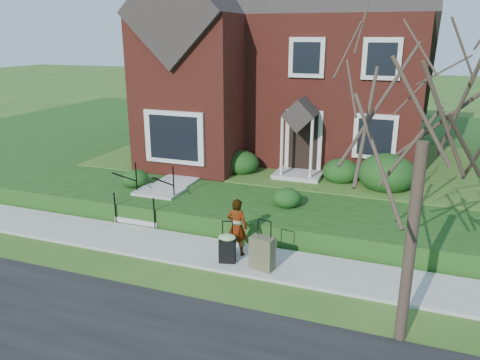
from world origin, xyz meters
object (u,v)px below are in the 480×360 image
at_px(tree_verge, 425,120).
at_px(suitcase_black, 227,247).
at_px(suitcase_olive, 262,253).
at_px(front_steps, 152,201).
at_px(woman, 237,227).

bearing_deg(tree_verge, suitcase_black, 158.88).
relative_size(suitcase_black, suitcase_olive, 0.87).
distance_m(front_steps, suitcase_olive, 4.79).
xyz_separation_m(woman, tree_verge, (3.97, -2.06, 3.24)).
relative_size(woman, suitcase_olive, 1.21).
xyz_separation_m(woman, suitcase_olive, (0.82, -0.53, -0.33)).
bearing_deg(woman, tree_verge, 155.50).
bearing_deg(front_steps, suitcase_black, -33.39).
xyz_separation_m(front_steps, tree_verge, (7.39, -3.77, 3.57)).
bearing_deg(woman, front_steps, -23.68).
height_order(woman, tree_verge, tree_verge).
bearing_deg(tree_verge, woman, 152.60).
distance_m(front_steps, woman, 3.84).
bearing_deg(suitcase_olive, woman, 157.48).
xyz_separation_m(suitcase_black, tree_verge, (4.04, -1.56, 3.56)).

